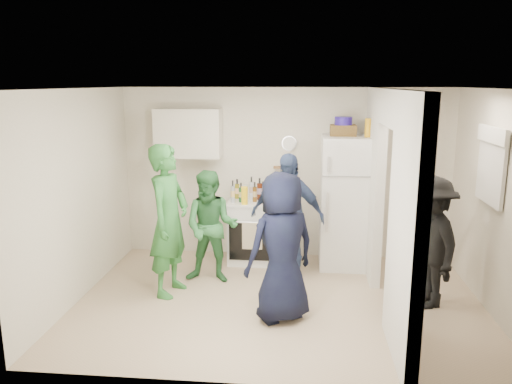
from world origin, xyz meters
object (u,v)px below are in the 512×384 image
Objects in this scene: yellow_cup_stack_top at (368,128)px; wicker_basket at (343,130)px; fridge at (348,202)px; person_denim at (287,216)px; stove at (255,231)px; person_navy at (282,247)px; person_nook at (430,242)px; blue_bowl at (343,121)px; person_green_center at (211,227)px; person_green_left at (169,220)px.

wicker_basket is at bearing 154.89° from yellow_cup_stack_top.
person_denim is at bearing -146.45° from fridge.
person_navy is at bearing -75.34° from stove.
wicker_basket is at bearing -156.31° from person_nook.
yellow_cup_stack_top is (0.32, -0.15, -0.08)m from blue_bowl.
wicker_basket is at bearing 0.94° from stove.
person_green_center is at bearing -153.98° from blue_bowl.
person_green_center is at bearing -161.39° from yellow_cup_stack_top.
person_denim is at bearing -140.57° from wicker_basket.
fridge is at bearing -1.30° from stove.
yellow_cup_stack_top reaches higher than person_green_left.
person_navy is (-1.07, -1.66, -1.15)m from yellow_cup_stack_top.
wicker_basket is 1.46× the size of blue_bowl.
yellow_cup_stack_top reaches higher than person_denim.
stove is 1.61m from person_green_left.
person_denim is at bearing -52.84° from person_green_left.
person_green_left is at bearing -103.25° from person_nook.
person_green_left reaches higher than person_green_center.
person_green_left is (-2.14, -1.24, -0.99)m from wicker_basket.
fridge is at bearing 26.41° from person_green_center.
person_green_left reaches higher than person_navy.
wicker_basket reaches higher than person_denim.
person_navy is at bearing -115.70° from fridge.
stove is 1.89m from person_navy.
person_green_center is (-1.80, -0.78, -0.19)m from fridge.
wicker_basket reaches higher than person_navy.
person_nook is at bearing -78.35° from person_green_left.
blue_bowl reaches higher than person_green_left.
stove is 2.01m from blue_bowl.
stove is 0.99m from person_green_center.
fridge is at bearing -49.30° from person_green_left.
yellow_cup_stack_top is at bearing -163.83° from person_nook.
person_green_left is at bearing -127.05° from stove.
person_nook is at bearing -54.06° from wicker_basket.
wicker_basket is at bearing 29.01° from person_green_center.
stove is 1.91m from wicker_basket.
fridge is 1.12× the size of person_navy.
yellow_cup_stack_top is at bearing -24.44° from fridge.
stove is 0.55× the size of person_navy.
person_nook is at bearing -10.17° from person_denim.
person_green_left is 1.12× the size of person_navy.
person_denim is (0.97, 0.23, 0.10)m from person_green_center.
person_denim reaches higher than person_navy.
person_denim is (1.41, 0.64, -0.09)m from person_green_left.
wicker_basket is 0.19× the size of person_green_left.
person_green_left is 1.55m from person_denim.
person_denim is (-0.73, -0.60, -1.21)m from blue_bowl.
blue_bowl reaches higher than person_denim.
blue_bowl is 2.31m from person_green_center.
yellow_cup_stack_top is 2.29m from person_navy.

